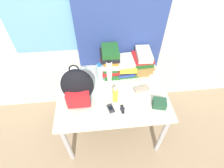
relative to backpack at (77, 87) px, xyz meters
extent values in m
plane|color=#9E8466|center=(0.32, -0.34, -0.89)|extent=(12.00, 12.00, 0.00)
cube|color=beige|center=(0.32, 0.59, 0.36)|extent=(6.00, 0.05, 2.50)
cube|color=#66A3C6|center=(-0.12, 0.56, 0.41)|extent=(1.10, 0.01, 0.80)
cube|color=navy|center=(0.46, 0.53, 0.36)|extent=(0.94, 0.04, 2.50)
cube|color=beige|center=(0.32, 0.08, -0.20)|extent=(1.10, 0.84, 0.03)
cylinder|color=#B2B2B7|center=(-0.17, -0.28, -0.55)|extent=(0.05, 0.05, 0.67)
cylinder|color=#B2B2B7|center=(0.82, -0.28, -0.55)|extent=(0.05, 0.05, 0.67)
cylinder|color=#B2B2B7|center=(-0.17, 0.45, -0.55)|extent=(0.05, 0.05, 0.67)
cylinder|color=#B2B2B7|center=(0.82, 0.45, -0.55)|extent=(0.05, 0.05, 0.67)
ellipsoid|color=black|center=(0.00, 0.01, 0.01)|extent=(0.30, 0.17, 0.38)
cube|color=red|center=(0.00, -0.09, -0.07)|extent=(0.21, 0.06, 0.17)
torus|color=black|center=(0.00, 0.01, 0.21)|extent=(0.09, 0.01, 0.09)
cube|color=#1E5623|center=(0.34, 0.36, -0.16)|extent=(0.17, 0.27, 0.05)
cube|color=red|center=(0.33, 0.36, -0.11)|extent=(0.21, 0.27, 0.04)
cube|color=#1E5623|center=(0.33, 0.35, -0.07)|extent=(0.15, 0.23, 0.03)
cube|color=silver|center=(0.34, 0.35, -0.03)|extent=(0.22, 0.22, 0.06)
cube|color=orange|center=(0.33, 0.36, 0.02)|extent=(0.15, 0.22, 0.03)
cube|color=black|center=(0.33, 0.36, 0.06)|extent=(0.20, 0.22, 0.05)
cube|color=#1E5623|center=(0.33, 0.36, 0.11)|extent=(0.17, 0.23, 0.05)
cube|color=#1E5623|center=(0.51, 0.34, -0.17)|extent=(0.23, 0.22, 0.03)
cube|color=navy|center=(0.49, 0.36, -0.14)|extent=(0.19, 0.27, 0.03)
cube|color=black|center=(0.49, 0.36, -0.11)|extent=(0.18, 0.25, 0.04)
cube|color=yellow|center=(0.51, 0.35, -0.07)|extent=(0.19, 0.28, 0.05)
cube|color=silver|center=(0.51, 0.35, -0.02)|extent=(0.20, 0.24, 0.04)
cube|color=olive|center=(0.67, 0.35, -0.17)|extent=(0.17, 0.23, 0.03)
cube|color=olive|center=(0.69, 0.36, -0.12)|extent=(0.20, 0.26, 0.05)
cube|color=olive|center=(0.68, 0.36, -0.08)|extent=(0.23, 0.28, 0.04)
cube|color=#1E5623|center=(0.68, 0.36, -0.03)|extent=(0.21, 0.23, 0.05)
cube|color=red|center=(0.68, 0.35, 0.01)|extent=(0.21, 0.23, 0.03)
cube|color=silver|center=(0.69, 0.36, 0.05)|extent=(0.16, 0.26, 0.06)
cylinder|color=silver|center=(0.21, 0.26, -0.09)|extent=(0.07, 0.07, 0.19)
cylinder|color=#286BB7|center=(0.21, 0.26, 0.02)|extent=(0.05, 0.05, 0.02)
cylinder|color=white|center=(0.31, 0.25, -0.06)|extent=(0.06, 0.06, 0.24)
cylinder|color=black|center=(0.31, 0.25, 0.07)|extent=(0.04, 0.04, 0.02)
cylinder|color=yellow|center=(0.34, -0.04, -0.10)|extent=(0.05, 0.05, 0.16)
cylinder|color=white|center=(0.34, -0.04, -0.02)|extent=(0.03, 0.03, 0.02)
cube|color=#2D2D33|center=(0.29, -0.14, -0.18)|extent=(0.08, 0.11, 0.02)
cube|color=black|center=(0.29, -0.14, -0.17)|extent=(0.05, 0.05, 0.00)
cube|color=gray|center=(0.62, 0.06, -0.17)|extent=(0.16, 0.08, 0.04)
cube|color=#234C33|center=(0.75, -0.15, -0.15)|extent=(0.14, 0.12, 0.07)
cube|color=black|center=(0.40, -0.16, -0.18)|extent=(0.03, 0.10, 0.00)
cylinder|color=#232328|center=(0.40, -0.16, -0.18)|extent=(0.04, 0.04, 0.01)
camera|label=1|loc=(0.21, -1.08, 1.18)|focal=28.00mm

